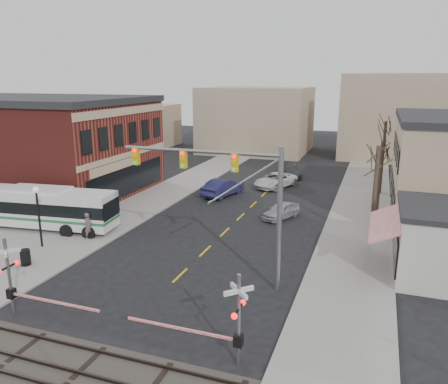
% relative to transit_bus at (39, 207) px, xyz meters
% --- Properties ---
extents(ground, '(160.00, 160.00, 0.00)m').
position_rel_transit_bus_xyz_m(ground, '(13.73, -5.99, -1.76)').
color(ground, black).
rests_on(ground, ground).
extents(sidewalk_west, '(5.00, 60.00, 0.12)m').
position_rel_transit_bus_xyz_m(sidewalk_west, '(4.23, 14.01, -1.70)').
color(sidewalk_west, gray).
rests_on(sidewalk_west, ground).
extents(sidewalk_east, '(5.00, 60.00, 0.12)m').
position_rel_transit_bus_xyz_m(sidewalk_east, '(23.23, 14.01, -1.70)').
color(sidewalk_east, gray).
rests_on(sidewalk_east, ground).
extents(ballast_strip, '(160.00, 5.00, 0.06)m').
position_rel_transit_bus_xyz_m(ballast_strip, '(13.73, -13.99, -1.73)').
color(ballast_strip, '#332D28').
rests_on(ballast_strip, ground).
extents(rail_tracks, '(160.00, 3.91, 0.14)m').
position_rel_transit_bus_xyz_m(rail_tracks, '(13.73, -13.99, -1.64)').
color(rail_tracks, '#2D231E').
rests_on(rail_tracks, ground).
extents(brick_building, '(30.40, 15.40, 9.60)m').
position_rel_transit_bus_xyz_m(brick_building, '(-13.25, 10.01, 3.05)').
color(brick_building, maroon).
rests_on(brick_building, ground).
extents(tree_east_a, '(0.28, 0.28, 6.75)m').
position_rel_transit_bus_xyz_m(tree_east_a, '(24.23, 6.01, 1.73)').
color(tree_east_a, '#382B21').
rests_on(tree_east_a, sidewalk_east).
extents(tree_east_b, '(0.28, 0.28, 6.30)m').
position_rel_transit_bus_xyz_m(tree_east_b, '(24.53, 12.01, 1.51)').
color(tree_east_b, '#382B21').
rests_on(tree_east_b, sidewalk_east).
extents(tree_east_c, '(0.28, 0.28, 7.20)m').
position_rel_transit_bus_xyz_m(tree_east_c, '(24.73, 20.01, 1.96)').
color(tree_east_c, '#382B21').
rests_on(tree_east_c, sidewalk_east).
extents(transit_bus, '(12.33, 4.05, 3.11)m').
position_rel_transit_bus_xyz_m(transit_bus, '(0.00, 0.00, 0.00)').
color(transit_bus, silver).
rests_on(transit_bus, ground).
extents(traffic_signal_mast, '(9.27, 0.30, 8.00)m').
position_rel_transit_bus_xyz_m(traffic_signal_mast, '(16.96, -3.83, 3.94)').
color(traffic_signal_mast, gray).
rests_on(traffic_signal_mast, ground).
extents(rr_crossing_west, '(5.60, 1.36, 4.00)m').
position_rel_transit_bus_xyz_m(rr_crossing_west, '(8.19, -10.68, 0.20)').
color(rr_crossing_west, gray).
rests_on(rr_crossing_west, ground).
extents(rr_crossing_east, '(5.60, 1.36, 4.00)m').
position_rel_transit_bus_xyz_m(rr_crossing_east, '(19.09, -10.75, 0.20)').
color(rr_crossing_east, gray).
rests_on(rr_crossing_east, ground).
extents(street_lamp, '(0.44, 0.44, 4.26)m').
position_rel_transit_bus_xyz_m(street_lamp, '(2.91, -3.22, 1.41)').
color(street_lamp, black).
rests_on(street_lamp, sidewalk_west).
extents(trash_bin, '(0.60, 0.60, 1.00)m').
position_rel_transit_bus_xyz_m(trash_bin, '(4.17, -6.03, -1.14)').
color(trash_bin, black).
rests_on(trash_bin, sidewalk_west).
extents(car_a, '(2.92, 4.20, 1.33)m').
position_rel_transit_bus_xyz_m(car_a, '(17.01, 8.84, -1.10)').
color(car_a, '#999A9D').
rests_on(car_a, ground).
extents(car_b, '(3.07, 5.51, 1.72)m').
position_rel_transit_bus_xyz_m(car_b, '(10.02, 14.04, -0.90)').
color(car_b, '#1C1A43').
rests_on(car_b, ground).
extents(car_c, '(4.38, 5.97, 1.51)m').
position_rel_transit_bus_xyz_m(car_c, '(14.14, 19.24, -1.01)').
color(car_c, silver).
rests_on(car_c, ground).
extents(car_d, '(3.52, 5.03, 1.35)m').
position_rel_transit_bus_xyz_m(car_d, '(14.70, 24.96, -1.09)').
color(car_d, '#37363A').
rests_on(car_d, ground).
extents(pedestrian_near, '(0.58, 0.78, 1.95)m').
position_rel_transit_bus_xyz_m(pedestrian_near, '(5.07, -0.87, -0.67)').
color(pedestrian_near, '#62524E').
rests_on(pedestrian_near, sidewalk_west).
extents(pedestrian_far, '(1.01, 1.08, 1.78)m').
position_rel_transit_bus_xyz_m(pedestrian_far, '(3.03, 1.86, -0.75)').
color(pedestrian_far, '#35345B').
rests_on(pedestrian_far, sidewalk_west).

